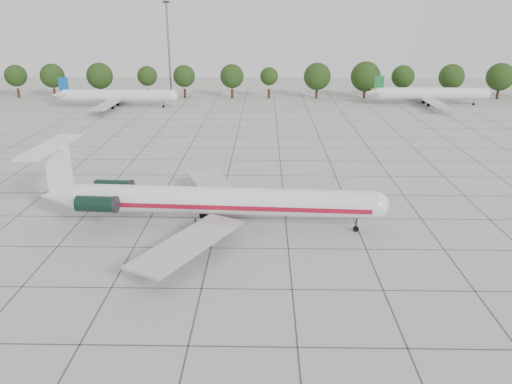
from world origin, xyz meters
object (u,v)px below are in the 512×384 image
at_px(main_airliner, 204,200).
at_px(floodlight_mast, 168,43).
at_px(bg_airliner_b, 117,96).
at_px(bg_airliner_d, 430,94).

xyz_separation_m(main_airliner, floodlight_mast, (-20.78, 94.64, 11.03)).
distance_m(bg_airliner_b, floodlight_mast, 26.27).
relative_size(main_airliner, floodlight_mast, 1.54).
relative_size(bg_airliner_b, floodlight_mast, 1.11).
bearing_deg(bg_airliner_b, bg_airliner_d, 3.38).
bearing_deg(bg_airliner_b, floodlight_mast, 66.32).
bearing_deg(floodlight_mast, bg_airliner_d, -13.70).
xyz_separation_m(main_airliner, bg_airliner_b, (-30.29, 72.95, -0.34)).
distance_m(main_airliner, floodlight_mast, 97.52).
bearing_deg(bg_airliner_d, bg_airliner_b, -176.62).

